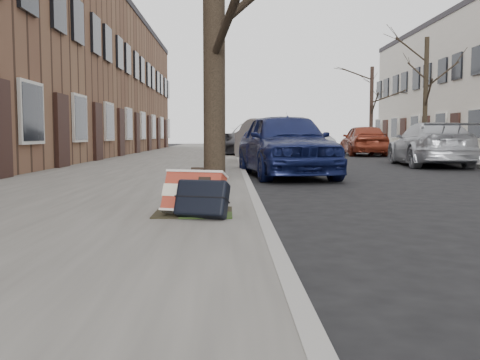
{
  "coord_description": "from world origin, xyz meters",
  "views": [
    {
      "loc": [
        -1.61,
        -4.68,
        0.98
      ],
      "look_at": [
        -1.49,
        0.8,
        0.52
      ],
      "focal_mm": 40.0,
      "sensor_mm": 36.0,
      "label": 1
    }
  ],
  "objects_px": {
    "suitcase_red": "(194,194)",
    "car_near_mid": "(280,143)",
    "car_near_front": "(285,144)",
    "suitcase_navy": "(202,198)"
  },
  "relations": [
    {
      "from": "suitcase_red",
      "to": "suitcase_navy",
      "type": "xyz_separation_m",
      "value": [
        0.09,
        -0.15,
        -0.03
      ]
    },
    {
      "from": "suitcase_red",
      "to": "suitcase_navy",
      "type": "bearing_deg",
      "value": -38.32
    },
    {
      "from": "suitcase_red",
      "to": "car_near_mid",
      "type": "height_order",
      "value": "car_near_mid"
    },
    {
      "from": "car_near_mid",
      "to": "suitcase_red",
      "type": "bearing_deg",
      "value": -117.18
    },
    {
      "from": "suitcase_navy",
      "to": "car_near_front",
      "type": "relative_size",
      "value": 0.12
    },
    {
      "from": "suitcase_red",
      "to": "car_near_mid",
      "type": "bearing_deg",
      "value": 99.71
    },
    {
      "from": "car_near_front",
      "to": "suitcase_red",
      "type": "bearing_deg",
      "value": -110.63
    },
    {
      "from": "suitcase_navy",
      "to": "car_near_mid",
      "type": "relative_size",
      "value": 0.12
    },
    {
      "from": "suitcase_navy",
      "to": "car_near_mid",
      "type": "xyz_separation_m",
      "value": [
        1.88,
        11.14,
        0.42
      ]
    },
    {
      "from": "car_near_front",
      "to": "car_near_mid",
      "type": "height_order",
      "value": "car_near_front"
    }
  ]
}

